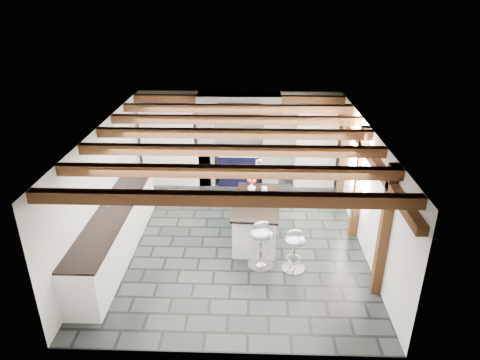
{
  "coord_description": "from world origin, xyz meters",
  "views": [
    {
      "loc": [
        0.35,
        -7.4,
        4.67
      ],
      "look_at": [
        0.1,
        0.4,
        1.1
      ],
      "focal_mm": 32.0,
      "sensor_mm": 36.0,
      "label": 1
    }
  ],
  "objects_px": {
    "range_cooker": "(239,166)",
    "kitchen_island": "(256,219)",
    "bar_stool_near": "(294,246)",
    "bar_stool_far": "(261,240)"
  },
  "relations": [
    {
      "from": "kitchen_island",
      "to": "bar_stool_far",
      "type": "relative_size",
      "value": 1.97
    },
    {
      "from": "bar_stool_near",
      "to": "kitchen_island",
      "type": "bearing_deg",
      "value": 117.45
    },
    {
      "from": "bar_stool_near",
      "to": "bar_stool_far",
      "type": "bearing_deg",
      "value": 166.35
    },
    {
      "from": "bar_stool_near",
      "to": "bar_stool_far",
      "type": "height_order",
      "value": "bar_stool_far"
    },
    {
      "from": "kitchen_island",
      "to": "bar_stool_far",
      "type": "height_order",
      "value": "kitchen_island"
    },
    {
      "from": "range_cooker",
      "to": "bar_stool_near",
      "type": "height_order",
      "value": "range_cooker"
    },
    {
      "from": "range_cooker",
      "to": "bar_stool_far",
      "type": "height_order",
      "value": "range_cooker"
    },
    {
      "from": "range_cooker",
      "to": "kitchen_island",
      "type": "bearing_deg",
      "value": -80.58
    },
    {
      "from": "bar_stool_near",
      "to": "range_cooker",
      "type": "bearing_deg",
      "value": 101.46
    },
    {
      "from": "range_cooker",
      "to": "bar_stool_far",
      "type": "bearing_deg",
      "value": -81.89
    }
  ]
}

